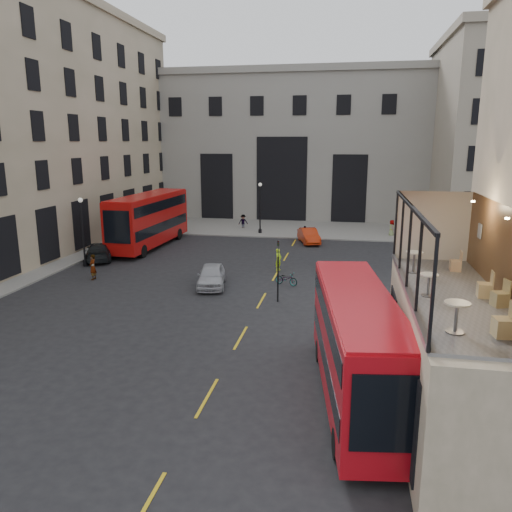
% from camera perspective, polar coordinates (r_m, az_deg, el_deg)
% --- Properties ---
extents(ground, '(140.00, 140.00, 0.00)m').
position_cam_1_polar(ground, '(19.40, 0.33, -16.40)').
color(ground, black).
rests_on(ground, ground).
extents(host_frontage, '(3.00, 11.00, 4.50)m').
position_cam_1_polar(host_frontage, '(18.49, 20.98, -11.08)').
color(host_frontage, '#C4AF93').
rests_on(host_frontage, ground).
extents(cafe_floor, '(3.00, 10.00, 0.10)m').
position_cam_1_polar(cafe_floor, '(17.71, 21.58, -4.25)').
color(cafe_floor, slate).
rests_on(cafe_floor, host_frontage).
extents(gateway, '(35.00, 10.60, 18.00)m').
position_cam_1_polar(gateway, '(65.11, 3.59, 12.89)').
color(gateway, gray).
rests_on(gateway, ground).
extents(pavement_far, '(40.00, 12.00, 0.12)m').
position_cam_1_polar(pavement_far, '(56.17, 1.19, 3.33)').
color(pavement_far, slate).
rests_on(pavement_far, ground).
extents(traffic_light_near, '(0.16, 0.20, 3.80)m').
position_cam_1_polar(traffic_light_near, '(29.77, 2.54, -0.79)').
color(traffic_light_near, black).
rests_on(traffic_light_near, ground).
extents(traffic_light_far, '(0.16, 0.20, 3.80)m').
position_cam_1_polar(traffic_light_far, '(48.64, -11.32, 4.38)').
color(traffic_light_far, black).
rests_on(traffic_light_far, ground).
extents(street_lamp_a, '(0.36, 0.36, 5.33)m').
position_cam_1_polar(street_lamp_a, '(40.62, -19.15, 2.19)').
color(street_lamp_a, black).
rests_on(street_lamp_a, ground).
extents(street_lamp_b, '(0.36, 0.36, 5.33)m').
position_cam_1_polar(street_lamp_b, '(51.92, 0.47, 5.13)').
color(street_lamp_b, black).
rests_on(street_lamp_b, ground).
extents(bus_near, '(3.77, 10.59, 4.14)m').
position_cam_1_polar(bus_near, '(18.97, 11.45, -9.57)').
color(bus_near, '#B00C15').
rests_on(bus_near, ground).
extents(bus_far, '(3.21, 12.18, 4.83)m').
position_cam_1_polar(bus_far, '(46.47, -12.12, 4.31)').
color(bus_far, '#AB0D0B').
rests_on(bus_far, ground).
extents(car_a, '(2.60, 4.64, 1.49)m').
position_cam_1_polar(car_a, '(33.46, -5.12, -2.24)').
color(car_a, '#A8A9B0').
rests_on(car_a, ground).
extents(car_b, '(2.65, 4.47, 1.39)m').
position_cam_1_polar(car_b, '(47.81, 6.06, 2.31)').
color(car_b, '#B4280B').
rests_on(car_b, ground).
extents(car_c, '(3.76, 5.28, 1.42)m').
position_cam_1_polar(car_c, '(42.73, -17.47, 0.51)').
color(car_c, black).
rests_on(car_c, ground).
extents(bicycle, '(1.74, 1.12, 0.86)m').
position_cam_1_polar(bicycle, '(33.80, 3.49, -2.61)').
color(bicycle, gray).
rests_on(bicycle, ground).
extents(cyclist, '(0.61, 0.71, 1.66)m').
position_cam_1_polar(cyclist, '(37.43, 2.58, -0.42)').
color(cyclist, '#C2F81A').
rests_on(cyclist, ground).
extents(pedestrian_a, '(0.95, 0.78, 1.79)m').
position_cam_1_polar(pedestrian_a, '(51.83, -10.95, 3.21)').
color(pedestrian_a, gray).
rests_on(pedestrian_a, ground).
extents(pedestrian_b, '(1.20, 0.97, 1.63)m').
position_cam_1_polar(pedestrian_b, '(55.05, -1.48, 3.92)').
color(pedestrian_b, gray).
rests_on(pedestrian_b, ground).
extents(pedestrian_c, '(0.92, 0.41, 1.54)m').
position_cam_1_polar(pedestrian_c, '(48.37, 5.61, 2.54)').
color(pedestrian_c, gray).
rests_on(pedestrian_c, ground).
extents(pedestrian_d, '(0.72, 0.93, 1.68)m').
position_cam_1_polar(pedestrian_d, '(52.69, 15.24, 3.08)').
color(pedestrian_d, gray).
rests_on(pedestrian_d, ground).
extents(pedestrian_e, '(0.49, 0.70, 1.82)m').
position_cam_1_polar(pedestrian_e, '(36.72, -18.16, -1.21)').
color(pedestrian_e, gray).
rests_on(pedestrian_e, ground).
extents(cafe_table_near, '(0.67, 0.67, 0.84)m').
position_cam_1_polar(cafe_table_near, '(14.11, 21.95, -6.02)').
color(cafe_table_near, beige).
rests_on(cafe_table_near, cafe_floor).
extents(cafe_table_mid, '(0.59, 0.59, 0.74)m').
position_cam_1_polar(cafe_table_mid, '(17.10, 19.14, -2.77)').
color(cafe_table_mid, white).
rests_on(cafe_table_mid, cafe_floor).
extents(cafe_table_far, '(0.65, 0.65, 0.81)m').
position_cam_1_polar(cafe_table_far, '(19.98, 17.63, -0.30)').
color(cafe_table_far, beige).
rests_on(cafe_table_far, cafe_floor).
extents(cafe_chair_a, '(0.51, 0.51, 0.93)m').
position_cam_1_polar(cafe_chair_a, '(14.42, 26.47, -7.21)').
color(cafe_chair_a, tan).
rests_on(cafe_chair_a, cafe_floor).
extents(cafe_chair_b, '(0.50, 0.50, 0.84)m').
position_cam_1_polar(cafe_chair_b, '(16.95, 26.13, -4.36)').
color(cafe_chair_b, tan).
rests_on(cafe_chair_b, cafe_floor).
extents(cafe_chair_c, '(0.46, 0.46, 0.88)m').
position_cam_1_polar(cafe_chair_c, '(17.70, 24.71, -3.48)').
color(cafe_chair_c, tan).
rests_on(cafe_chair_c, cafe_floor).
extents(cafe_chair_d, '(0.40, 0.40, 0.80)m').
position_cam_1_polar(cafe_chair_d, '(20.81, 21.86, -0.95)').
color(cafe_chair_d, tan).
rests_on(cafe_chair_d, cafe_floor).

